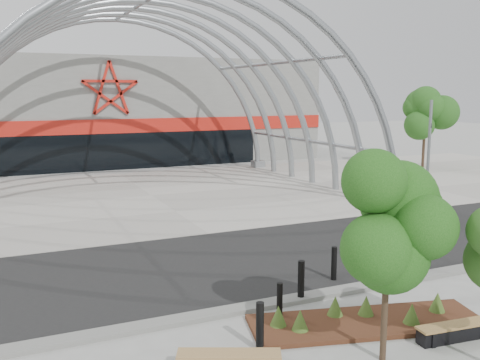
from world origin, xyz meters
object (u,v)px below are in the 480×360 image
signal_pole (429,151)px  street_tree_0 (389,221)px  bench_1 (454,332)px  bollard_2 (280,301)px

signal_pole → street_tree_0: signal_pole is taller
bench_1 → street_tree_0: bearing=-178.1°
bench_1 → signal_pole: bearing=49.1°
signal_pole → bench_1: size_ratio=2.78×
street_tree_0 → signal_pole: bearing=43.9°
bench_1 → bollard_2: 3.98m
street_tree_0 → bollard_2: size_ratio=4.49×
signal_pole → bollard_2: (-12.76, -8.67, -2.21)m
signal_pole → street_tree_0: 16.34m
bollard_2 → signal_pole: bearing=34.2°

